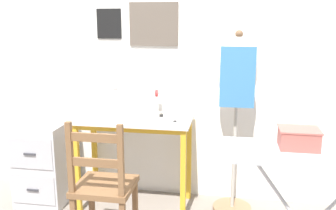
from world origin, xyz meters
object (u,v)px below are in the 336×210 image
(fabric_bowl, at_px, (92,115))
(filing_cabinet, at_px, (46,161))
(thread_spool_near_machine, at_px, (161,115))
(dress_form, at_px, (237,84))
(scissors, at_px, (178,122))
(storage_box, at_px, (299,138))
(wooden_chair, at_px, (103,187))
(ironing_board, at_px, (311,161))
(sewing_machine, at_px, (138,98))

(fabric_bowl, distance_m, filing_cabinet, 0.64)
(thread_spool_near_machine, bearing_deg, dress_form, 0.18)
(scissors, height_order, storage_box, storage_box)
(scissors, bearing_deg, dress_form, 15.48)
(fabric_bowl, xyz_separation_m, scissors, (0.71, -0.02, -0.02))
(storage_box, bearing_deg, thread_spool_near_machine, 133.92)
(wooden_chair, height_order, ironing_board, wooden_chair)
(dress_form, height_order, storage_box, dress_form)
(sewing_machine, relative_size, storage_box, 1.75)
(sewing_machine, height_order, wooden_chair, sewing_machine)
(thread_spool_near_machine, distance_m, wooden_chair, 0.79)
(wooden_chair, bearing_deg, scissors, 50.45)
(wooden_chair, relative_size, ironing_board, 0.89)
(scissors, bearing_deg, filing_cabinet, 177.48)
(wooden_chair, height_order, storage_box, storage_box)
(dress_form, bearing_deg, thread_spool_near_machine, -179.82)
(ironing_board, bearing_deg, fabric_bowl, 149.80)
(scissors, distance_m, thread_spool_near_machine, 0.20)
(wooden_chair, distance_m, filing_cabinet, 0.94)
(fabric_bowl, xyz_separation_m, thread_spool_near_machine, (0.56, 0.10, -0.01))
(thread_spool_near_machine, xyz_separation_m, ironing_board, (0.98, -1.00, 0.05))
(fabric_bowl, height_order, thread_spool_near_machine, fabric_bowl)
(scissors, xyz_separation_m, filing_cabinet, (-1.17, 0.05, -0.43))
(scissors, height_order, thread_spool_near_machine, thread_spool_near_machine)
(fabric_bowl, bearing_deg, sewing_machine, 19.48)
(fabric_bowl, xyz_separation_m, dress_form, (1.16, 0.11, 0.27))
(dress_form, bearing_deg, fabric_bowl, -174.78)
(dress_form, relative_size, storage_box, 7.14)
(scissors, distance_m, ironing_board, 1.21)
(sewing_machine, xyz_separation_m, scissors, (0.36, -0.14, -0.14))
(thread_spool_near_machine, bearing_deg, ironing_board, -45.48)
(sewing_machine, height_order, ironing_board, sewing_machine)
(wooden_chair, xyz_separation_m, filing_cabinet, (-0.73, 0.58, -0.09))
(thread_spool_near_machine, bearing_deg, fabric_bowl, -169.41)
(sewing_machine, bearing_deg, fabric_bowl, -160.52)
(fabric_bowl, bearing_deg, wooden_chair, -63.44)
(fabric_bowl, bearing_deg, filing_cabinet, 175.74)
(sewing_machine, bearing_deg, storage_box, -41.16)
(filing_cabinet, bearing_deg, fabric_bowl, -4.26)
(sewing_machine, xyz_separation_m, ironing_board, (1.18, -1.02, -0.08))
(fabric_bowl, relative_size, filing_cabinet, 0.22)
(thread_spool_near_machine, xyz_separation_m, wooden_chair, (-0.28, -0.65, -0.36))
(fabric_bowl, height_order, storage_box, storage_box)
(thread_spool_near_machine, bearing_deg, wooden_chair, -113.35)
(wooden_chair, bearing_deg, thread_spool_near_machine, 66.65)
(wooden_chair, relative_size, filing_cabinet, 1.32)
(filing_cabinet, relative_size, storage_box, 3.40)
(sewing_machine, bearing_deg, thread_spool_near_machine, -6.47)
(thread_spool_near_machine, relative_size, dress_form, 0.03)
(ironing_board, bearing_deg, sewing_machine, 139.14)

